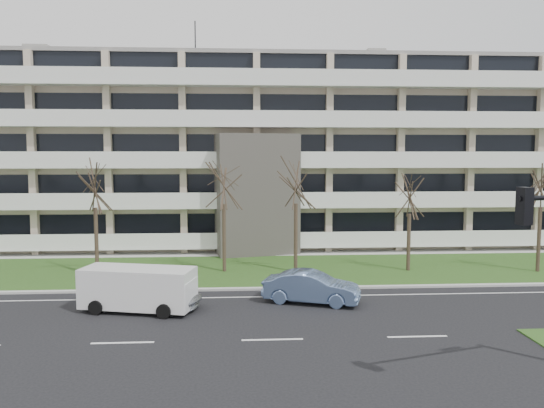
{
  "coord_description": "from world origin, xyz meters",
  "views": [
    {
      "loc": [
        -1.28,
        -20.84,
        7.5
      ],
      "look_at": [
        0.59,
        10.0,
        4.6
      ],
      "focal_mm": 35.0,
      "sensor_mm": 36.0,
      "label": 1
    }
  ],
  "objects": [
    {
      "name": "tree_6",
      "position": [
        17.66,
        11.32,
        5.79
      ],
      "size": [
        3.72,
        3.72,
        7.45
      ],
      "color": "#382B21",
      "rests_on": "ground"
    },
    {
      "name": "tree_4",
      "position": [
        2.23,
        12.17,
        6.12
      ],
      "size": [
        3.93,
        3.93,
        7.87
      ],
      "color": "#382B21",
      "rests_on": "ground"
    },
    {
      "name": "sidewalk",
      "position": [
        0.0,
        18.5,
        0.04
      ],
      "size": [
        90.0,
        2.0,
        0.08
      ],
      "primitive_type": "cube",
      "color": "#B2B2AD",
      "rests_on": "ground"
    },
    {
      "name": "ground",
      "position": [
        0.0,
        0.0,
        0.0
      ],
      "size": [
        160.0,
        160.0,
        0.0
      ],
      "primitive_type": "plane",
      "color": "black",
      "rests_on": "ground"
    },
    {
      "name": "white_van",
      "position": [
        -6.12,
        4.41,
        1.24
      ],
      "size": [
        5.67,
        3.17,
        2.08
      ],
      "rotation": [
        0.0,
        0.0,
        -0.24
      ],
      "color": "white",
      "rests_on": "ground"
    },
    {
      "name": "tree_2",
      "position": [
        -10.11,
        11.93,
        5.89
      ],
      "size": [
        3.79,
        3.79,
        7.58
      ],
      "color": "#382B21",
      "rests_on": "ground"
    },
    {
      "name": "lane_edge_line",
      "position": [
        0.0,
        6.5,
        0.01
      ],
      "size": [
        90.0,
        0.12,
        0.01
      ],
      "primitive_type": "cube",
      "color": "white",
      "rests_on": "ground"
    },
    {
      "name": "curb",
      "position": [
        0.0,
        8.0,
        0.06
      ],
      "size": [
        90.0,
        0.35,
        0.12
      ],
      "primitive_type": "cube",
      "color": "#B2B2AD",
      "rests_on": "ground"
    },
    {
      "name": "apartment_building",
      "position": [
        -0.01,
        25.32,
        7.61
      ],
      "size": [
        60.5,
        15.1,
        18.75
      ],
      "color": "#C5B199",
      "rests_on": "ground"
    },
    {
      "name": "tree_5",
      "position": [
        9.51,
        12.15,
        5.15
      ],
      "size": [
        3.32,
        3.32,
        6.64
      ],
      "color": "#382B21",
      "rests_on": "ground"
    },
    {
      "name": "grass_verge",
      "position": [
        0.0,
        13.0,
        0.03
      ],
      "size": [
        90.0,
        10.0,
        0.06
      ],
      "primitive_type": "cube",
      "color": "#2A4717",
      "rests_on": "ground"
    },
    {
      "name": "silver_pickup",
      "position": [
        -5.8,
        4.75,
        0.73
      ],
      "size": [
        5.69,
        3.59,
        1.47
      ],
      "primitive_type": "imported",
      "rotation": [
        0.0,
        0.0,
        1.34
      ],
      "color": "silver",
      "rests_on": "ground"
    },
    {
      "name": "tree_3",
      "position": [
        -2.3,
        12.56,
        6.07
      ],
      "size": [
        3.9,
        3.9,
        7.8
      ],
      "color": "#382B21",
      "rests_on": "ground"
    },
    {
      "name": "blue_sedan",
      "position": [
        2.3,
        5.27,
        0.8
      ],
      "size": [
        5.14,
        3.17,
        1.6
      ],
      "primitive_type": "imported",
      "rotation": [
        0.0,
        0.0,
        1.24
      ],
      "color": "#6986B6",
      "rests_on": "ground"
    }
  ]
}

